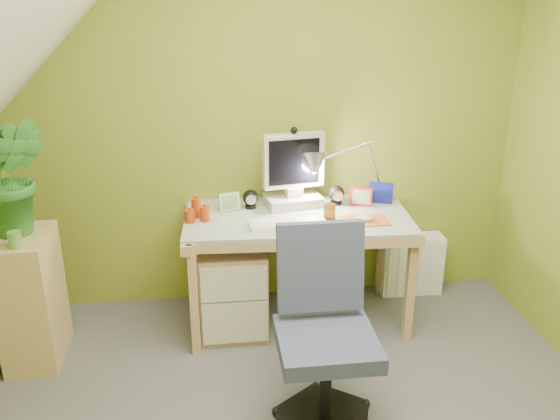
{
  "coord_description": "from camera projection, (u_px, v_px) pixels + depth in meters",
  "views": [
    {
      "loc": [
        -0.38,
        -2.04,
        2.04
      ],
      "look_at": [
        0.0,
        1.0,
        0.85
      ],
      "focal_mm": 38.0,
      "sensor_mm": 36.0,
      "label": 1
    }
  ],
  "objects": [
    {
      "name": "candle_cluster",
      "position": [
        197.0,
        210.0,
        3.48
      ],
      "size": [
        0.16,
        0.14,
        0.12
      ],
      "primitive_type": null,
      "rotation": [
        0.0,
        0.0,
        -0.02
      ],
      "color": "#AB320E",
      "rests_on": "desk"
    },
    {
      "name": "amber_tumbler",
      "position": [
        330.0,
        212.0,
        3.49
      ],
      "size": [
        0.08,
        0.08,
        0.09
      ],
      "primitive_type": "cylinder",
      "rotation": [
        0.0,
        0.0,
        -0.15
      ],
      "color": "brown",
      "rests_on": "desk"
    },
    {
      "name": "keyboard",
      "position": [
        287.0,
        223.0,
        3.42
      ],
      "size": [
        0.45,
        0.18,
        0.02
      ],
      "primitive_type": "cube",
      "rotation": [
        0.0,
        0.0,
        0.09
      ],
      "color": "white",
      "rests_on": "desk"
    },
    {
      "name": "side_ledge",
      "position": [
        31.0,
        299.0,
        3.3
      ],
      "size": [
        0.28,
        0.44,
        0.76
      ],
      "primitive_type": "cube",
      "color": "tan",
      "rests_on": "floor"
    },
    {
      "name": "mousepad",
      "position": [
        365.0,
        221.0,
        3.48
      ],
      "size": [
        0.27,
        0.2,
        0.01
      ],
      "primitive_type": "cube",
      "rotation": [
        0.0,
        0.0,
        0.06
      ],
      "color": "#C3581E",
      "rests_on": "desk"
    },
    {
      "name": "desk_lamp",
      "position": [
        365.0,
        157.0,
        3.67
      ],
      "size": [
        0.59,
        0.35,
        0.59
      ],
      "primitive_type": null,
      "rotation": [
        0.0,
        0.0,
        -0.21
      ],
      "color": "silver",
      "rests_on": "desk"
    },
    {
      "name": "photo_frame_green",
      "position": [
        230.0,
        202.0,
        3.63
      ],
      "size": [
        0.13,
        0.05,
        0.11
      ],
      "primitive_type": "cube",
      "rotation": [
        0.0,
        0.0,
        0.24
      ],
      "color": "#B1DC97",
      "rests_on": "desk"
    },
    {
      "name": "potted_plant",
      "position": [
        14.0,
        177.0,
        3.1
      ],
      "size": [
        0.38,
        0.32,
        0.63
      ],
      "primitive_type": "imported",
      "rotation": [
        0.0,
        0.0,
        0.12
      ],
      "color": "#2D7426",
      "rests_on": "side_ledge"
    },
    {
      "name": "speaker_left",
      "position": [
        250.0,
        199.0,
        3.66
      ],
      "size": [
        0.11,
        0.11,
        0.12
      ],
      "primitive_type": null,
      "rotation": [
        0.0,
        0.0,
        -0.17
      ],
      "color": "black",
      "rests_on": "desk"
    },
    {
      "name": "wall_back",
      "position": [
        268.0,
        124.0,
        3.72
      ],
      "size": [
        3.2,
        0.01,
        2.4
      ],
      "primitive_type": "cube",
      "color": "olive",
      "rests_on": "floor"
    },
    {
      "name": "photo_frame_red",
      "position": [
        361.0,
        196.0,
        3.7
      ],
      "size": [
        0.14,
        0.07,
        0.12
      ],
      "primitive_type": "cube",
      "rotation": [
        0.0,
        0.0,
        -0.36
      ],
      "color": "red",
      "rests_on": "desk"
    },
    {
      "name": "task_chair",
      "position": [
        327.0,
        341.0,
        2.76
      ],
      "size": [
        0.52,
        0.52,
        0.94
      ],
      "primitive_type": null,
      "rotation": [
        0.0,
        0.0,
        0.0
      ],
      "color": "#383F5C",
      "rests_on": "floor"
    },
    {
      "name": "slope_ceiling",
      "position": [
        8.0,
        44.0,
        1.89
      ],
      "size": [
        1.1,
        3.2,
        1.1
      ],
      "primitive_type": "cube",
      "color": "white",
      "rests_on": "wall_left"
    },
    {
      "name": "desk",
      "position": [
        297.0,
        269.0,
        3.69
      ],
      "size": [
        1.38,
        0.74,
        0.72
      ],
      "primitive_type": null,
      "rotation": [
        0.0,
        0.0,
        -0.05
      ],
      "color": "tan",
      "rests_on": "floor"
    },
    {
      "name": "photo_frame_blue",
      "position": [
        381.0,
        192.0,
        3.75
      ],
      "size": [
        0.15,
        0.08,
        0.13
      ],
      "primitive_type": "cube",
      "rotation": [
        0.0,
        0.0,
        -0.38
      ],
      "color": "navy",
      "rests_on": "desk"
    },
    {
      "name": "mouse",
      "position": [
        365.0,
        218.0,
        3.47
      ],
      "size": [
        0.11,
        0.08,
        0.04
      ],
      "primitive_type": "ellipsoid",
      "rotation": [
        0.0,
        0.0,
        0.08
      ],
      "color": "silver",
      "rests_on": "mousepad"
    },
    {
      "name": "green_cup",
      "position": [
        15.0,
        240.0,
        3.01
      ],
      "size": [
        0.08,
        0.08,
        0.09
      ],
      "primitive_type": "cylinder",
      "rotation": [
        0.0,
        0.0,
        -0.26
      ],
      "color": "#5A913C",
      "rests_on": "side_ledge"
    },
    {
      "name": "radiator",
      "position": [
        411.0,
        264.0,
        4.09
      ],
      "size": [
        0.42,
        0.17,
        0.42
      ],
      "primitive_type": "cube",
      "rotation": [
        0.0,
        0.0,
        -0.02
      ],
      "color": "white",
      "rests_on": "floor"
    },
    {
      "name": "speaker_right",
      "position": [
        336.0,
        195.0,
        3.72
      ],
      "size": [
        0.12,
        0.12,
        0.12
      ],
      "primitive_type": null,
      "rotation": [
        0.0,
        0.0,
        -0.17
      ],
      "color": "black",
      "rests_on": "desk"
    },
    {
      "name": "monitor",
      "position": [
        293.0,
        165.0,
        3.63
      ],
      "size": [
        0.41,
        0.28,
        0.52
      ],
      "primitive_type": null,
      "rotation": [
        0.0,
        0.0,
        0.16
      ],
      "color": "beige",
      "rests_on": "desk"
    }
  ]
}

